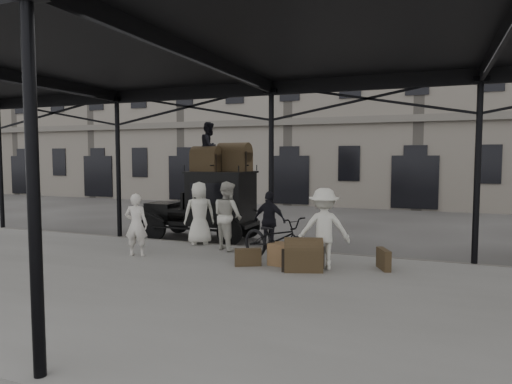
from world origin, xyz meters
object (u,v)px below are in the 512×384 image
Objects in this scene: taxi at (212,202)px; steamer_trunk_platform at (303,257)px; porter_left at (136,225)px; bicycle at (276,239)px; porter_official at (270,221)px; steamer_trunk_roof_near at (206,161)px.

taxi is 5.17m from steamer_trunk_platform.
steamer_trunk_platform is (4.28, 0.08, -0.48)m from porter_left.
bicycle is 2.52× the size of steamer_trunk_platform.
steamer_trunk_platform is (3.88, -3.32, -0.75)m from taxi.
taxi is at bearing 71.96° from bicycle.
steamer_trunk_roof_near reaches higher than porter_official.
taxi is 4.16× the size of steamer_trunk_roof_near.
porter_official is at bearing -162.67° from porter_left.
taxi reaches higher than steamer_trunk_platform.
taxi is at bearing 74.26° from steamer_trunk_roof_near.
taxi is 2.33× the size of porter_official.
steamer_trunk_roof_near is 5.42m from steamer_trunk_platform.
taxi is at bearing -113.42° from porter_left.
porter_official reaches higher than bicycle.
steamer_trunk_roof_near is (-0.08, -0.25, 1.30)m from taxi.
steamer_trunk_roof_near is at bearing -112.49° from porter_left.
porter_official is (2.84, 1.93, 0.00)m from porter_left.
taxi is 4.17m from bicycle.
steamer_trunk_roof_near is (-3.15, 2.52, 1.80)m from bicycle.
porter_official is 1.90× the size of steamer_trunk_platform.
taxi is 2.33× the size of porter_left.
steamer_trunk_roof_near is (-2.53, 1.23, 1.57)m from porter_official.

